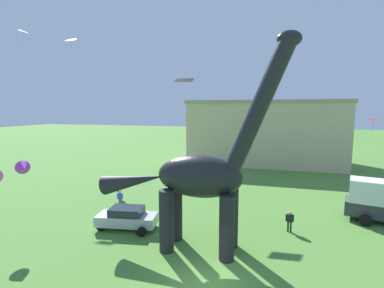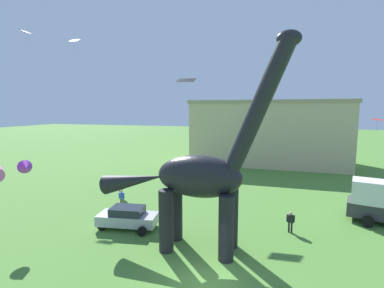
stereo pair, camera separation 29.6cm
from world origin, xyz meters
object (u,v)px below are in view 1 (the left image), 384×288
kite_apex (184,80)px  kite_drifting (71,40)px  parked_sedan_left (127,217)px  person_near_flyer (290,219)px  person_vendor_side (119,188)px  kite_near_high (23,31)px  dinosaur_sculpture (198,176)px  person_photographer (120,197)px  kite_high_right (373,120)px

kite_apex → kite_drifting: bearing=166.6°
parked_sedan_left → person_near_flyer: parked_sedan_left is taller
person_vendor_side → kite_near_high: 18.01m
dinosaur_sculpture → person_vendor_side: size_ratio=7.63×
dinosaur_sculpture → kite_near_high: (-19.71, 7.27, 11.51)m
dinosaur_sculpture → person_photographer: (-8.42, 5.25, -3.63)m
person_vendor_side → kite_near_high: kite_near_high is taller
person_photographer → parked_sedan_left: bearing=-63.0°
parked_sedan_left → person_near_flyer: (11.14, 2.59, 0.09)m
parked_sedan_left → person_near_flyer: size_ratio=2.99×
parked_sedan_left → kite_near_high: (-14.05, 5.81, 15.23)m
dinosaur_sculpture → kite_apex: size_ratio=6.67×
parked_sedan_left → person_photographer: (-2.76, 3.80, 0.10)m
dinosaur_sculpture → kite_near_high: size_ratio=10.45×
dinosaur_sculpture → person_near_flyer: 7.73m
kite_high_right → kite_drifting: bearing=-177.4°
person_vendor_side → kite_drifting: bearing=20.4°
person_photographer → person_vendor_side: size_ratio=0.91×
person_photographer → kite_apex: kite_apex is taller
person_photographer → dinosaur_sculpture: bearing=-41.0°
person_near_flyer → person_vendor_side: size_ratio=0.90×
dinosaur_sculpture → person_vendor_side: dinosaur_sculpture is taller
person_near_flyer → kite_near_high: 29.57m
person_vendor_side → kite_near_high: bearing=56.3°
dinosaur_sculpture → kite_near_high: kite_near_high is taller
dinosaur_sculpture → person_photographer: 10.56m
person_photographer → kite_apex: 12.45m
person_photographer → kite_apex: bearing=44.2°
person_near_flyer → person_photographer: person_photographer is taller
kite_high_right → person_photographer: bearing=-154.0°
person_photographer → person_vendor_side: person_vendor_side is taller
person_near_flyer → kite_drifting: 31.81m
person_photographer → person_vendor_side: bearing=113.4°
parked_sedan_left → kite_high_right: size_ratio=3.55×
dinosaur_sculpture → person_photographer: dinosaur_sculpture is taller
kite_drifting → kite_high_right: bearing=2.6°
parked_sedan_left → kite_near_high: kite_near_high is taller
person_near_flyer → kite_apex: (-9.77, 6.73, 10.38)m
person_vendor_side → kite_apex: 12.14m
dinosaur_sculpture → kite_drifting: (-19.95, 14.50, 12.34)m
person_near_flyer → person_photographer: size_ratio=0.99×
dinosaur_sculpture → person_near_flyer: size_ratio=8.48×
dinosaur_sculpture → person_near_flyer: bearing=42.2°
person_vendor_side → kite_apex: kite_apex is taller
kite_drifting → person_vendor_side: bearing=-34.8°
kite_drifting → kite_apex: 17.05m
dinosaur_sculpture → person_photographer: bearing=153.8°
kite_near_high → parked_sedan_left: bearing=-22.5°
person_vendor_side → kite_drifting: kite_drifting is taller
person_photographer → kite_apex: (4.14, 5.52, 10.37)m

